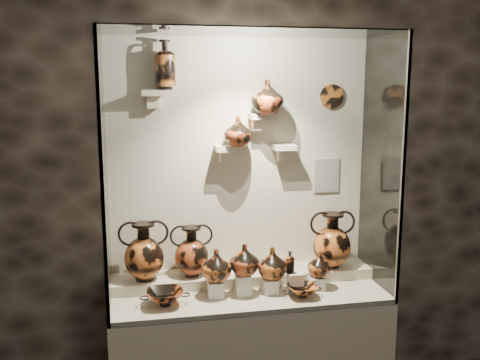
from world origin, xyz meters
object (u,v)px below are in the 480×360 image
object	(u,v)px
jug_a	(216,265)
lekythos_tall	(165,62)
amphora_right	(332,240)
amphora_mid	(192,251)
kylix_left	(165,296)
jug_c	(272,263)
amphora_left	(144,251)
ovoid_vase_b	(267,97)
jug_b	(244,259)
ovoid_vase_a	(238,131)
lekythos_small	(290,261)
jug_e	(319,264)
kylix_right	(302,290)

from	to	relation	value
jug_a	lekythos_tall	xyz separation A→B (m)	(-0.26, 0.26, 1.21)
amphora_right	jug_a	world-z (taller)	amphora_right
amphora_mid	kylix_left	size ratio (longest dim) A/B	1.17
amphora_mid	jug_c	bearing A→B (deg)	-22.96
amphora_left	ovoid_vase_b	distance (m)	1.23
amphora_left	kylix_left	distance (m)	0.34
jug_c	amphora_mid	bearing A→B (deg)	152.66
jug_b	jug_c	bearing A→B (deg)	-13.02
amphora_right	kylix_left	world-z (taller)	amphora_right
ovoid_vase_a	ovoid_vase_b	distance (m)	0.28
lekythos_small	ovoid_vase_b	distance (m)	1.03
amphora_mid	lekythos_tall	distance (m)	1.18
amphora_mid	ovoid_vase_b	size ratio (longest dim) A/B	1.52
kylix_left	ovoid_vase_b	size ratio (longest dim) A/B	1.30
ovoid_vase_b	lekythos_small	bearing A→B (deg)	-90.53
amphora_mid	ovoid_vase_b	xyz separation A→B (m)	(0.49, 0.03, 0.96)
amphora_mid	lekythos_small	size ratio (longest dim) A/B	2.07
amphora_right	jug_c	xyz separation A→B (m)	(-0.45, -0.18, -0.07)
lekythos_tall	jug_e	bearing A→B (deg)	6.27
amphora_left	jug_c	distance (m)	0.80
amphora_mid	ovoid_vase_a	size ratio (longest dim) A/B	1.74
jug_a	jug_c	xyz separation A→B (m)	(0.35, 0.00, -0.01)
jug_c	ovoid_vase_b	xyz separation A→B (m)	(0.01, 0.22, 1.01)
jug_a	ovoid_vase_b	world-z (taller)	ovoid_vase_b
amphora_right	kylix_right	world-z (taller)	amphora_right
lekythos_small	lekythos_tall	size ratio (longest dim) A/B	0.47
jug_a	amphora_left	bearing A→B (deg)	171.35
jug_c	lekythos_tall	size ratio (longest dim) A/B	0.58
amphora_right	jug_b	xyz separation A→B (m)	(-0.63, -0.18, -0.03)
jug_c	ovoid_vase_b	bearing A→B (deg)	81.18
kylix_right	ovoid_vase_a	xyz separation A→B (m)	(-0.33, 0.35, 0.93)
ovoid_vase_b	amphora_left	bearing A→B (deg)	161.09
jug_a	kylix_right	distance (m)	0.54
amphora_mid	jug_a	distance (m)	0.24
amphora_right	ovoid_vase_a	bearing A→B (deg)	-169.18
lekythos_small	jug_c	bearing A→B (deg)	171.20
jug_b	ovoid_vase_b	world-z (taller)	ovoid_vase_b
amphora_right	kylix_left	xyz separation A→B (m)	(-1.12, -0.25, -0.20)
jug_b	kylix_right	distance (m)	0.40
amphora_right	lekythos_tall	xyz separation A→B (m)	(-1.06, 0.08, 1.15)
jug_a	kylix_right	size ratio (longest dim) A/B	0.85
jug_c	kylix_right	bearing A→B (deg)	-40.70
amphora_mid	jug_b	xyz separation A→B (m)	(0.30, -0.20, -0.01)
jug_e	ovoid_vase_a	world-z (taller)	ovoid_vase_a
jug_c	jug_e	xyz separation A→B (m)	(0.31, 0.00, -0.03)
amphora_right	ovoid_vase_b	bearing A→B (deg)	-169.80
jug_b	kylix_left	size ratio (longest dim) A/B	0.68
jug_b	ovoid_vase_a	xyz separation A→B (m)	(0.01, 0.24, 0.76)
kylix_right	amphora_mid	bearing A→B (deg)	154.19
ovoid_vase_b	kylix_right	bearing A→B (deg)	-89.01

